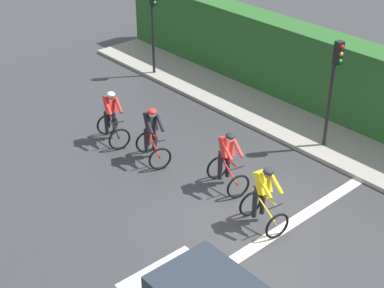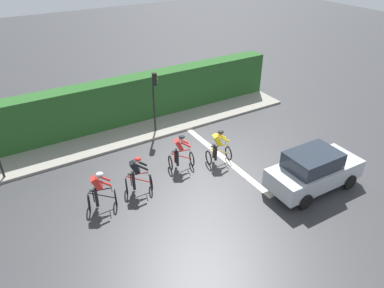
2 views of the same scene
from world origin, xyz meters
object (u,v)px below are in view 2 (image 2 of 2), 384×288
(cyclist_fourth, at_px, (218,147))
(traffic_light_near_crossing, at_px, (154,94))
(cyclist_lead, at_px, (100,191))
(cyclist_second, at_px, (137,175))
(car_silver, at_px, (314,170))
(cyclist_mid, at_px, (180,153))

(cyclist_fourth, height_order, traffic_light_near_crossing, traffic_light_near_crossing)
(cyclist_lead, distance_m, cyclist_fourth, 5.73)
(cyclist_second, distance_m, car_silver, 7.29)
(cyclist_second, height_order, cyclist_mid, same)
(cyclist_fourth, distance_m, traffic_light_near_crossing, 4.46)
(cyclist_fourth, xyz_separation_m, car_silver, (-3.62, -2.29, 0.08))
(cyclist_mid, height_order, car_silver, car_silver)
(cyclist_mid, bearing_deg, car_silver, -135.80)
(cyclist_fourth, bearing_deg, cyclist_mid, 73.38)
(cyclist_lead, relative_size, traffic_light_near_crossing, 0.50)
(cyclist_lead, xyz_separation_m, cyclist_fourth, (0.31, -5.72, 0.00))
(cyclist_fourth, relative_size, traffic_light_near_crossing, 0.50)
(cyclist_second, bearing_deg, cyclist_mid, -75.63)
(cyclist_lead, relative_size, cyclist_mid, 1.00)
(cyclist_lead, height_order, cyclist_second, same)
(cyclist_fourth, bearing_deg, car_silver, -147.61)
(cyclist_lead, relative_size, car_silver, 0.40)
(cyclist_mid, xyz_separation_m, cyclist_fourth, (-0.51, -1.72, 0.00))
(cyclist_mid, bearing_deg, traffic_light_near_crossing, -8.39)
(cyclist_second, relative_size, cyclist_mid, 1.00)
(cyclist_mid, distance_m, car_silver, 5.76)
(cyclist_mid, distance_m, traffic_light_near_crossing, 3.85)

